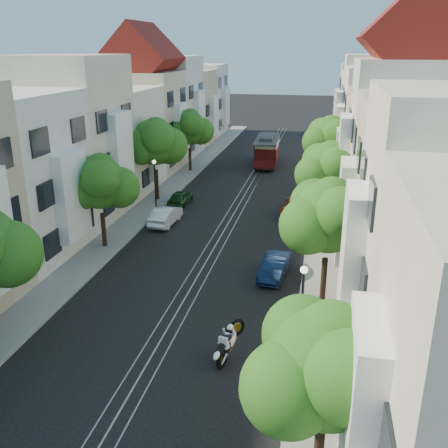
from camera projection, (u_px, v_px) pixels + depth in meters
The scene contains 24 objects.
ground at pixel (244, 195), 45.05m from camera, with size 200.00×200.00×0.00m, color black.
sidewalk_east at pixel (326, 199), 43.68m from camera, with size 2.50×80.00×0.12m, color gray.
sidewalk_west at pixel (167, 190), 46.38m from camera, with size 2.50×80.00×0.12m, color gray.
rail_left at pixel (238, 195), 45.15m from camera, with size 0.06×80.00×0.02m, color gray.
rail_slot at pixel (244, 195), 45.05m from camera, with size 0.06×80.00×0.02m, color gray.
rail_right at pixel (250, 196), 44.94m from camera, with size 0.06×80.00×0.02m, color gray.
lane_line at pixel (244, 195), 45.05m from camera, with size 0.08×80.00×0.01m, color tan.
townhouses_east at pixel (387, 143), 41.02m from camera, with size 7.75×72.00×12.00m.
townhouses_west at pixel (117, 135), 45.47m from camera, with size 7.75×72.00×11.76m.
tree_e_a at pixel (327, 370), 13.58m from camera, with size 4.72×3.87×6.27m.
tree_e_b at pixel (329, 218), 24.54m from camera, with size 4.93×4.08×6.68m.
tree_e_c at pixel (330, 170), 34.74m from camera, with size 4.84×3.99×6.52m.
tree_e_d at pixel (330, 139), 44.81m from camera, with size 5.01×4.16×6.85m.
tree_w_b at pixel (100, 184), 31.95m from camera, with size 4.72×3.87×6.27m.
tree_w_c at pixel (156, 143), 41.88m from camera, with size 5.13×4.28×7.09m.
tree_w_d at pixel (190, 128), 52.19m from camera, with size 4.84×3.99×6.52m.
lamp_east at pixel (302, 298), 20.77m from camera, with size 0.32×0.32×4.16m.
lamp_west at pixel (155, 178), 39.73m from camera, with size 0.32×0.32×4.16m.
sportbike_rider at pixel (228, 341), 21.19m from camera, with size 0.98×2.17×1.61m.
cable_car at pixel (267, 149), 56.12m from camera, with size 2.79×8.05×3.06m.
parked_car_e_mid at pixel (274, 267), 29.03m from camera, with size 1.31×3.77×1.24m, color #0C1B3C.
parked_car_e_far at pixel (295, 206), 40.01m from camera, with size 1.98×4.30×1.19m, color maroon.
parked_car_w_mid at pixel (166, 215), 37.63m from camera, with size 1.42×4.08×1.35m, color silver.
parked_car_w_far at pixel (181, 197), 42.32m from camera, with size 1.44×3.58×1.22m, color #163716.
Camera 1 is at (6.76, -14.80, 12.73)m, focal length 40.00 mm.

